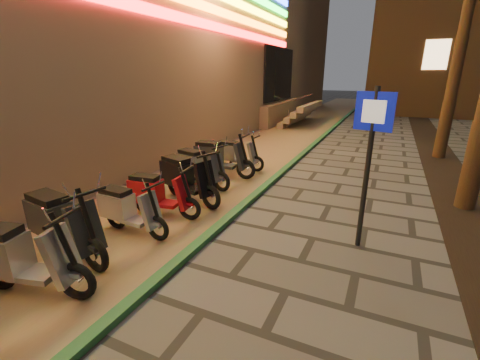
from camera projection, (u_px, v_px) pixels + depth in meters
The scene contains 11 objects.
parking_strip at pixel (257, 152), 12.24m from camera, with size 3.40×60.00×0.01m, color #8C7251.
green_curb at pixel (301, 156), 11.55m from camera, with size 0.18×60.00×0.10m, color #246233.
pedestrian_sign at pixel (370, 148), 5.07m from camera, with size 0.58×0.19×2.68m.
scooter_5 at pixel (16, 257), 4.24m from camera, with size 1.78×0.87×1.25m.
scooter_6 at pixel (60, 223), 5.16m from camera, with size 1.87×0.76×1.31m.
scooter_7 at pixel (126, 209), 5.95m from camera, with size 1.53×0.54×1.08m.
scooter_8 at pixel (156, 193), 6.67m from camera, with size 1.59×0.61×1.12m.
scooter_9 at pixel (185, 177), 7.47m from camera, with size 1.82×0.95×1.29m.
scooter_10 at pixel (198, 166), 8.48m from camera, with size 1.71×0.79×1.20m.
scooter_11 at pixel (218, 157), 9.25m from camera, with size 1.83×0.64×1.29m.
scooter_12 at pixel (234, 154), 9.99m from camera, with size 1.57×0.55×1.11m.
Camera 1 is at (1.82, -1.12, 2.86)m, focal length 24.00 mm.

